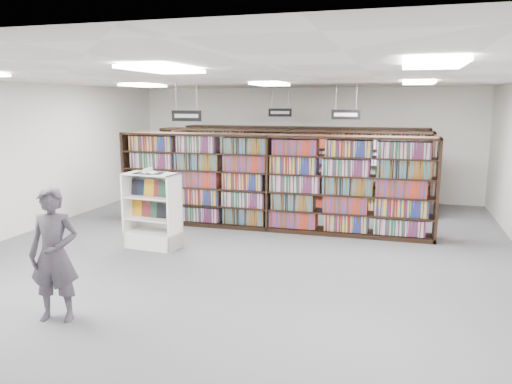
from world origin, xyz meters
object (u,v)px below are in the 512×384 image
(bookshelf_row_near, at_px, (270,182))
(endcap_display, at_px, (154,222))
(shopper, at_px, (54,255))
(open_book, at_px, (148,172))

(bookshelf_row_near, relative_size, endcap_display, 4.79)
(bookshelf_row_near, relative_size, shopper, 4.02)
(bookshelf_row_near, bearing_deg, shopper, -105.14)
(open_book, relative_size, shopper, 0.31)
(bookshelf_row_near, xyz_separation_m, endcap_display, (-1.80, -1.99, -0.56))
(endcap_display, height_order, open_book, open_book)
(bookshelf_row_near, height_order, open_book, bookshelf_row_near)
(shopper, bearing_deg, open_book, 82.51)
(bookshelf_row_near, relative_size, open_book, 12.77)
(open_book, height_order, shopper, shopper)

